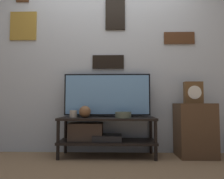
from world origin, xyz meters
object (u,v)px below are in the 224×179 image
(candle_jar, at_px, (73,114))
(mantel_clock, at_px, (193,93))
(vase_wide_bowl, at_px, (123,115))
(television, at_px, (107,95))
(vase_round_glass, at_px, (85,112))

(candle_jar, bearing_deg, mantel_clock, 1.91)
(vase_wide_bowl, distance_m, candle_jar, 0.64)
(television, xyz_separation_m, candle_jar, (-0.43, -0.10, -0.25))
(television, height_order, vase_wide_bowl, television)
(vase_round_glass, relative_size, vase_wide_bowl, 0.75)
(vase_round_glass, relative_size, candle_jar, 1.56)
(mantel_clock, bearing_deg, vase_round_glass, -175.86)
(vase_wide_bowl, bearing_deg, vase_round_glass, 174.57)
(television, relative_size, candle_jar, 12.01)
(vase_round_glass, height_order, candle_jar, vase_round_glass)
(vase_wide_bowl, bearing_deg, television, 136.99)
(mantel_clock, bearing_deg, vase_wide_bowl, -170.88)
(vase_round_glass, bearing_deg, candle_jar, 162.45)
(vase_round_glass, distance_m, mantel_clock, 1.42)
(candle_jar, relative_size, mantel_clock, 0.34)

